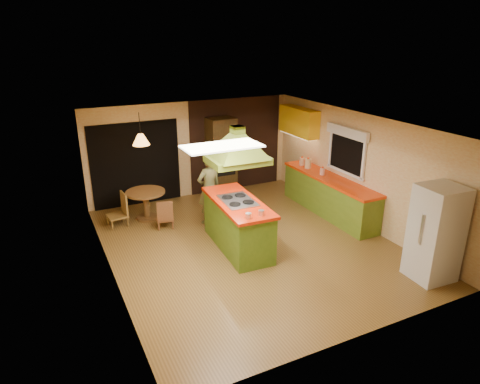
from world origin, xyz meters
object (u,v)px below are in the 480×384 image
kitchen_island (238,224)px  wall_oven (221,157)px  man (209,189)px  refrigerator (436,233)px  dining_table (146,200)px  canister_large (308,163)px

kitchen_island → wall_oven: size_ratio=1.01×
kitchen_island → man: (-0.05, 1.37, 0.31)m
refrigerator → dining_table: refrigerator is taller
dining_table → kitchen_island: bearing=-59.9°
kitchen_island → canister_large: 3.08m
kitchen_island → dining_table: bearing=123.2°
man → dining_table: (-1.24, 0.86, -0.35)m
man → canister_large: 2.72m
dining_table → wall_oven: bearing=18.0°
wall_oven → canister_large: size_ratio=8.94×
canister_large → dining_table: bearing=169.0°
kitchen_island → dining_table: 2.58m
wall_oven → dining_table: (-2.24, -0.73, -0.56)m
kitchen_island → dining_table: size_ratio=2.31×
man → refrigerator: size_ratio=0.95×
canister_large → kitchen_island: bearing=-151.3°
man → dining_table: size_ratio=1.82×
wall_oven → canister_large: (1.72, -1.50, 0.00)m
wall_oven → kitchen_island: bearing=-109.3°
kitchen_island → canister_large: bearing=31.8°
dining_table → refrigerator: bearing=-50.8°
refrigerator → canister_large: bearing=92.4°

